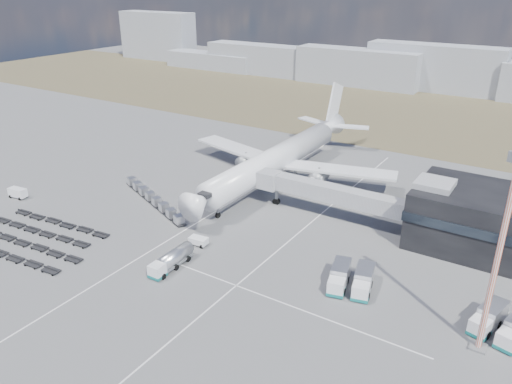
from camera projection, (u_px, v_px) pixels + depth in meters
The scene contains 16 objects.
ground at pixel (188, 236), 88.57m from camera, with size 420.00×420.00×0.00m, color #565659.
grass_strip at pixel (391, 109), 173.61m from camera, with size 420.00×90.00×0.01m, color #453E29.
lane_markings at pixel (243, 244), 86.06m from camera, with size 47.12×110.00×0.01m.
terminal at pixel (507, 224), 81.40m from camera, with size 30.40×16.40×11.00m.
jet_bridge at pixel (321, 191), 94.49m from camera, with size 30.30×3.80×7.05m.
airliner at pixel (280, 157), 111.50m from camera, with size 51.59×64.53×17.62m.
skyline at pixel (364, 64), 211.45m from camera, with size 314.25×21.55×24.89m.
fuel_tanker at pixel (171, 260), 78.46m from camera, with size 2.42×8.88×2.86m.
pushback_tug at pixel (198, 241), 85.47m from camera, with size 3.15×1.77×1.43m, color white.
utility_van at pixel (18, 193), 103.60m from camera, with size 3.90×1.76×2.11m, color white.
catering_truck at pixel (317, 179), 109.50m from camera, with size 4.90×6.83×2.90m.
service_trucks_near at pixel (351, 279), 73.37m from camera, with size 7.49×8.36×2.89m.
service_trucks_far at pixel (502, 324), 63.91m from camera, with size 7.40×8.24×2.83m.
uld_row at pixel (153, 199), 100.97m from camera, with size 24.21×11.33×1.73m.
baggage_dollies at pixel (29, 237), 87.62m from camera, with size 28.26×16.45×0.72m.
floodlight_mast at pixel (498, 259), 56.89m from camera, with size 2.43×1.97×25.55m.
Camera 1 is at (52.29, -59.30, 42.46)m, focal length 35.00 mm.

